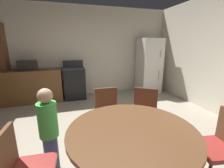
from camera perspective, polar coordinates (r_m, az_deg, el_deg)
ground_plane at (r=2.52m, az=-0.18°, el=-23.78°), size 14.00×14.00×0.00m
wall_back at (r=4.98m, az=-10.08°, el=11.81°), size 5.66×0.12×2.70m
kitchen_counter at (r=4.80m, az=-28.78°, el=-0.74°), size 1.79×0.60×0.90m
oven_range at (r=4.68m, az=-13.81°, el=0.51°), size 0.60×0.60×1.10m
refrigerator at (r=5.22m, az=13.61°, el=6.56°), size 0.68×0.68×1.76m
microwave at (r=4.69m, az=-29.02°, el=6.17°), size 0.44×0.32×0.26m
dining_table at (r=1.65m, az=7.28°, el=-20.85°), size 1.27×1.27×0.76m
chair_west at (r=1.73m, az=-30.35°, el=-25.53°), size 0.42×0.42×0.87m
chair_north at (r=2.53m, az=-1.62°, el=-10.20°), size 0.41×0.41×0.87m
chair_east at (r=2.16m, az=35.48°, el=-17.78°), size 0.46×0.46×0.87m
chair_northeast at (r=2.57m, az=11.91°, el=-10.16°), size 0.56×0.56×0.87m
person_child at (r=2.03m, az=-22.54°, el=-15.56°), size 0.30×0.30×1.09m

